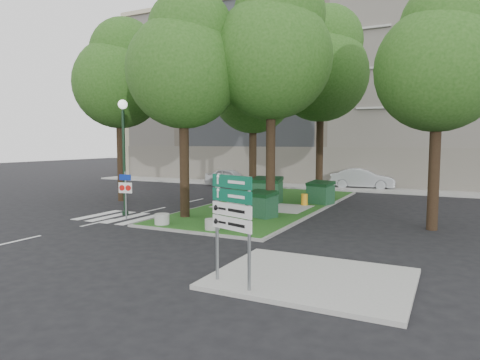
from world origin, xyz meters
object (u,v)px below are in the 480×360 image
Objects in this scene: tree_street_right at (441,57)px; bollard_mid at (251,208)px; tree_median_far at (323,65)px; tree_street_left at (120,74)px; dumpster_a at (244,191)px; tree_median_mid at (255,84)px; directional_sign at (233,212)px; car_silver at (363,179)px; traffic_sign_pole at (126,189)px; tree_median_near_left at (186,60)px; car_white at (230,177)px; dumpster_c at (261,204)px; litter_bin at (304,200)px; bollard_left at (162,219)px; bollard_right at (212,224)px; dumpster_b at (267,190)px; tree_median_near_right at (274,46)px; street_lamp at (124,143)px; dumpster_d at (320,193)px.

tree_street_right reaches higher than bollard_mid.
tree_median_far is 1.08× the size of tree_street_left.
tree_street_right is 12.81m from dumpster_a.
directional_sign is at bearing -67.43° from tree_median_mid.
car_silver is at bearing 112.44° from directional_sign.
traffic_sign_pole is (-4.72, -3.73, 1.12)m from bollard_mid.
tree_median_far is 21.21× the size of bollard_mid.
tree_median_mid is at bearing 41.39° from dumpster_a.
tree_median_near_left is 16.54m from car_white.
dumpster_c is 2.48× the size of litter_bin.
bollard_left is (0.12, -8.22, -0.35)m from dumpster_a.
dumpster_b is at bearing 97.09° from bollard_right.
tree_median_far reaches higher than directional_sign.
litter_bin is 0.15× the size of car_white.
tree_median_near_right is 8.71m from bollard_right.
street_lamp reaches higher than litter_bin.
tree_street_right is at bearing -163.79° from car_silver.
bollard_mid is at bearing 161.82° from tree_median_near_right.
tree_median_mid is 6.32m from dumpster_a.
bollard_right is (2.60, -8.22, -0.36)m from dumpster_a.
tree_median_mid is 15.81× the size of litter_bin.
directional_sign is (3.78, -5.50, 1.58)m from bollard_right.
dumpster_c is 0.70× the size of traffic_sign_pole.
tree_median_far is at bearing 84.38° from bollard_right.
tree_median_near_right is 18.14× the size of litter_bin.
dumpster_c is at bearing 16.18° from street_lamp.
bollard_mid is 0.10× the size of street_lamp.
car_white is (-5.73, 7.73, -6.27)m from tree_median_mid.
street_lamp reaches higher than dumpster_a.
tree_median_near_right is 10.61m from tree_street_left.
tree_median_far is 8.03m from dumpster_d.
litter_bin is (-0.59, -1.05, -0.31)m from dumpster_d.
directional_sign reaches higher than dumpster_b.
street_lamp is 2.53× the size of traffic_sign_pole.
dumpster_b is 1.05× the size of dumpster_d.
dumpster_b is 0.63× the size of directional_sign.
directional_sign is (6.38, -13.72, 1.22)m from dumpster_a.
tree_median_near_left is at bearing -109.77° from dumpster_b.
tree_median_near_left is 0.88× the size of tree_median_far.
tree_street_right is at bearing 29.87° from bollard_right.
tree_street_left is 17.54m from tree_street_right.
street_lamp is at bearing -125.50° from tree_median_far.
tree_street_left is at bearing -158.20° from tree_median_mid.
tree_street_left is 6.73m from street_lamp.
dumpster_a is at bearing 142.32° from dumpster_c.
tree_median_mid is at bearing 103.55° from bollard_right.
dumpster_a is 0.89× the size of dumpster_c.
tree_street_right is at bearing 3.25° from traffic_sign_pole.
dumpster_c is 2.62× the size of bollard_right.
dumpster_b reaches higher than bollard_right.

